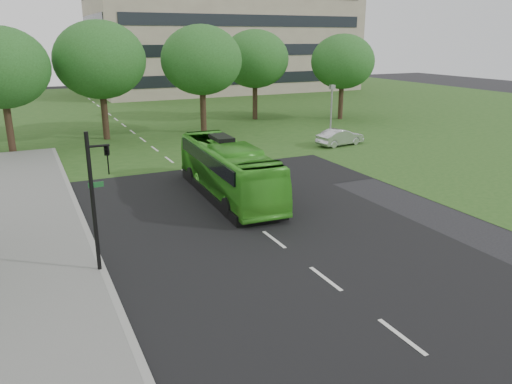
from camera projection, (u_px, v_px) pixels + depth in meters
ground at (297, 258)px, 19.55m from camera, size 160.00×160.00×0.00m
street_surfaces at (148, 147)px, 39.00m from camera, size 120.00×120.00×0.15m
office_building at (223, 9)px, 78.26m from camera, size 40.10×20.10×25.00m
tree_park_a at (1, 68)px, 35.62m from camera, size 6.85×6.85×9.10m
tree_park_b at (100, 60)px, 40.30m from camera, size 7.35×7.35×9.63m
tree_park_c at (202, 60)px, 43.22m from camera, size 7.04×7.04×9.36m
tree_park_d at (255, 59)px, 50.63m from camera, size 6.85×6.85×9.05m
tree_park_e at (343, 62)px, 50.89m from camera, size 6.47×6.47×8.62m
bus at (228, 170)px, 26.75m from camera, size 2.90×10.56×2.92m
sedan at (340, 137)px, 39.63m from camera, size 4.17×1.99×1.32m
traffic_light at (97, 192)px, 17.47m from camera, size 0.85×0.26×5.23m
camera_pole at (331, 106)px, 39.36m from camera, size 0.48×0.45×4.70m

